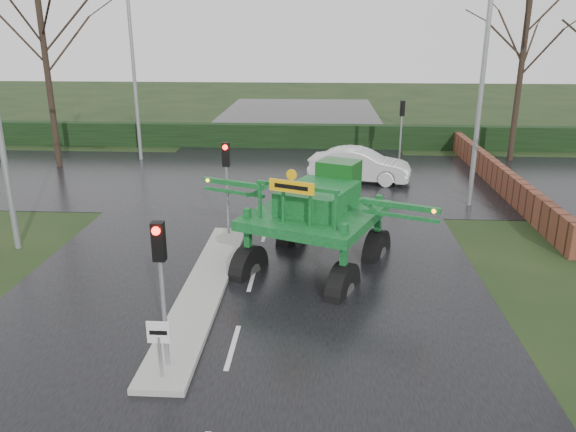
# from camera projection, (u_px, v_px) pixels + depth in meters

# --- Properties ---
(ground) EXTENTS (140.00, 140.00, 0.00)m
(ground) POSITION_uv_depth(u_px,v_px,m) (233.00, 348.00, 13.50)
(ground) COLOR black
(ground) RESTS_ON ground
(road_main) EXTENTS (14.00, 80.00, 0.02)m
(road_main) POSITION_uv_depth(u_px,v_px,m) (270.00, 216.00, 22.96)
(road_main) COLOR black
(road_main) RESTS_ON ground
(road_cross) EXTENTS (80.00, 12.00, 0.02)m
(road_cross) POSITION_uv_depth(u_px,v_px,m) (281.00, 179.00, 28.64)
(road_cross) COLOR black
(road_cross) RESTS_ON ground
(median_island) EXTENTS (1.20, 10.00, 0.16)m
(median_island) POSITION_uv_depth(u_px,v_px,m) (204.00, 288.00, 16.39)
(median_island) COLOR gray
(median_island) RESTS_ON ground
(hedge_row) EXTENTS (44.00, 0.90, 1.50)m
(hedge_row) POSITION_uv_depth(u_px,v_px,m) (290.00, 136.00, 35.98)
(hedge_row) COLOR black
(hedge_row) RESTS_ON ground
(brick_wall) EXTENTS (0.40, 20.00, 1.20)m
(brick_wall) POSITION_uv_depth(u_px,v_px,m) (491.00, 171.00, 27.86)
(brick_wall) COLOR #592D1E
(brick_wall) RESTS_ON ground
(keep_left_sign) EXTENTS (0.50, 0.07, 1.35)m
(keep_left_sign) POSITION_uv_depth(u_px,v_px,m) (159.00, 340.00, 11.82)
(keep_left_sign) COLOR gray
(keep_left_sign) RESTS_ON ground
(traffic_signal_near) EXTENTS (0.26, 0.33, 3.52)m
(traffic_signal_near) POSITION_uv_depth(u_px,v_px,m) (160.00, 264.00, 11.80)
(traffic_signal_near) COLOR gray
(traffic_signal_near) RESTS_ON ground
(traffic_signal_mid) EXTENTS (0.26, 0.33, 3.52)m
(traffic_signal_mid) POSITION_uv_depth(u_px,v_px,m) (226.00, 169.00, 19.84)
(traffic_signal_mid) COLOR gray
(traffic_signal_mid) RESTS_ON ground
(traffic_signal_far) EXTENTS (0.26, 0.33, 3.52)m
(traffic_signal_far) POSITION_uv_depth(u_px,v_px,m) (402.00, 117.00, 31.25)
(traffic_signal_far) COLOR gray
(traffic_signal_far) RESTS_ON ground
(street_light_right) EXTENTS (3.85, 0.30, 10.00)m
(street_light_right) POSITION_uv_depth(u_px,v_px,m) (476.00, 63.00, 22.49)
(street_light_right) COLOR gray
(street_light_right) RESTS_ON ground
(street_light_left_far) EXTENTS (3.85, 0.30, 10.00)m
(street_light_left_far) POSITION_uv_depth(u_px,v_px,m) (138.00, 53.00, 30.99)
(street_light_left_far) COLOR gray
(street_light_left_far) RESTS_ON ground
(tree_left_far) EXTENTS (7.70, 7.70, 13.26)m
(tree_left_far) POSITION_uv_depth(u_px,v_px,m) (42.00, 32.00, 28.98)
(tree_left_far) COLOR black
(tree_left_far) RESTS_ON ground
(tree_right_far) EXTENTS (7.00, 7.00, 12.05)m
(tree_right_far) POSITION_uv_depth(u_px,v_px,m) (524.00, 44.00, 30.58)
(tree_right_far) COLOR black
(tree_right_far) RESTS_ON ground
(crop_sprayer) EXTENTS (7.34, 5.95, 4.42)m
(crop_sprayer) POSITION_uv_depth(u_px,v_px,m) (251.00, 207.00, 17.21)
(crop_sprayer) COLOR black
(crop_sprayer) RESTS_ON ground
(white_sedan) EXTENTS (5.23, 2.79, 1.64)m
(white_sedan) POSITION_uv_depth(u_px,v_px,m) (359.00, 181.00, 28.20)
(white_sedan) COLOR silver
(white_sedan) RESTS_ON ground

